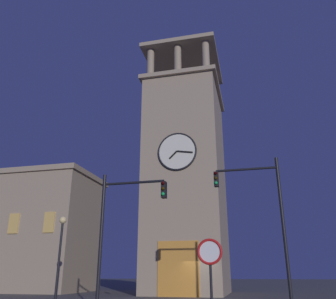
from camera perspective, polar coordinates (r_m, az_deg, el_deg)
name	(u,v)px	position (r m, az deg, el deg)	size (l,w,h in m)	color
ground_plane	(199,298)	(26.45, 5.02, -23.04)	(200.00, 200.00, 0.00)	#56544F
clocktower	(187,179)	(32.87, 3.08, -4.88)	(7.13, 9.04, 25.76)	gray
adjacent_wing_building	(7,232)	(40.24, -24.79, -12.15)	(18.24, 8.01, 11.21)	gray
traffic_signal_near	(262,209)	(17.33, 15.12, -9.31)	(3.16, 0.41, 6.98)	black
traffic_signal_mid	(121,218)	(16.34, -7.64, -11.09)	(3.13, 0.41, 6.10)	black
street_lamp	(61,241)	(23.31, -17.08, -14.10)	(0.44, 0.44, 5.02)	black
no_horn_sign	(210,258)	(11.13, 6.86, -17.21)	(0.78, 0.14, 2.63)	black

